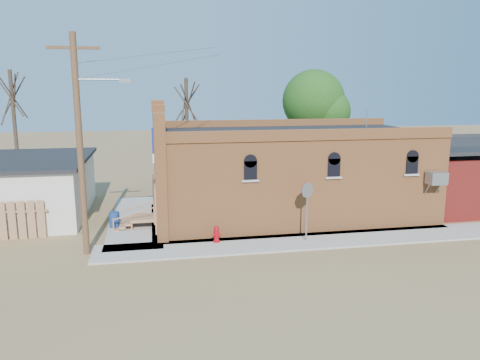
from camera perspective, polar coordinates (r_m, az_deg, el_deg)
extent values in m
plane|color=brown|center=(20.37, 5.18, -8.59)|extent=(120.00, 120.00, 0.00)
cube|color=#9E9991|center=(21.60, 8.39, -7.39)|extent=(19.00, 2.20, 0.08)
cube|color=#9E9991|center=(25.37, -12.53, -4.71)|extent=(2.60, 10.00, 0.08)
cube|color=#C7733C|center=(25.44, 6.23, 0.65)|extent=(14.00, 7.00, 4.50)
cube|color=black|center=(25.12, 6.34, 5.81)|extent=(13.80, 6.80, 0.12)
cube|color=#C7733C|center=(24.24, -9.78, 1.59)|extent=(0.50, 7.40, 5.80)
cube|color=navy|center=(22.89, -10.56, 3.78)|extent=(0.08, 1.10, 1.56)
cube|color=gray|center=(24.44, 22.85, 0.23)|extent=(0.85, 0.65, 0.60)
cube|color=#57160E|center=(29.72, 24.02, -0.01)|extent=(5.00, 6.00, 3.20)
cylinder|color=#48331C|center=(19.96, -18.93, 3.74)|extent=(0.26, 0.26, 9.00)
cube|color=#48331C|center=(19.87, -19.66, 14.96)|extent=(2.00, 0.12, 0.12)
cylinder|color=gray|center=(19.71, -16.79, 11.66)|extent=(1.80, 0.08, 0.08)
cube|color=gray|center=(19.63, -13.82, 11.67)|extent=(0.45, 0.22, 0.14)
cylinder|color=#412F25|center=(31.65, -6.46, 5.46)|extent=(0.24, 0.24, 7.50)
cylinder|color=#412F25|center=(33.67, -25.70, 5.20)|extent=(0.24, 0.24, 8.00)
cylinder|color=#412F25|center=(34.07, 8.82, 4.79)|extent=(0.28, 0.28, 6.30)
sphere|color=#224814|center=(33.88, 8.96, 9.50)|extent=(4.40, 4.40, 4.40)
cylinder|color=#9E0910|center=(21.18, -2.87, -7.46)|extent=(0.39, 0.39, 0.06)
cylinder|color=#9E0910|center=(21.08, -2.88, -6.66)|extent=(0.27, 0.27, 0.56)
sphere|color=#9E0910|center=(20.99, -2.89, -5.90)|extent=(0.22, 0.22, 0.22)
cylinder|color=#9E0910|center=(20.95, -2.83, -6.76)|extent=(0.13, 0.14, 0.10)
cylinder|color=#9E0910|center=(21.06, -3.27, -6.66)|extent=(0.14, 0.13, 0.10)
cylinder|color=#9E0910|center=(21.10, -2.50, -6.62)|extent=(0.14, 0.13, 0.10)
cylinder|color=gray|center=(21.21, 8.13, -4.15)|extent=(0.07, 0.07, 2.45)
cylinder|color=gray|center=(20.93, 8.23, -1.23)|extent=(0.68, 0.35, 0.73)
cylinder|color=#AE0916|center=(20.97, 8.19, -1.20)|extent=(0.68, 0.35, 0.73)
cylinder|color=navy|center=(24.01, -15.06, -4.69)|extent=(0.63, 0.63, 0.77)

